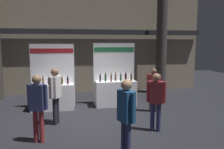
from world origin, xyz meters
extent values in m
plane|color=black|center=(0.00, 0.00, 0.00)|extent=(24.85, 24.85, 0.00)
cube|color=gray|center=(0.00, 4.57, 2.78)|extent=(12.42, 0.25, 5.55)
cube|color=#2D2D33|center=(0.00, 4.26, 3.05)|extent=(12.42, 0.20, 0.24)
cylinder|color=#423D38|center=(3.85, 3.61, 2.43)|extent=(0.52, 0.52, 4.85)
cube|color=white|center=(-1.29, 1.54, 0.48)|extent=(1.56, 0.60, 0.96)
cube|color=white|center=(-1.29, 1.88, 1.23)|extent=(1.64, 0.04, 2.46)
cube|color=maroon|center=(-1.29, 1.86, 2.20)|extent=(1.59, 0.01, 0.18)
cylinder|color=black|center=(-1.86, 1.57, 1.09)|extent=(0.07, 0.07, 0.25)
cylinder|color=black|center=(-1.86, 1.57, 1.25)|extent=(0.03, 0.03, 0.07)
cylinder|color=gold|center=(-1.86, 1.57, 1.29)|extent=(0.03, 0.03, 0.02)
cylinder|color=#472D14|center=(-1.63, 1.58, 1.09)|extent=(0.07, 0.07, 0.26)
cylinder|color=#472D14|center=(-1.63, 1.58, 1.25)|extent=(0.03, 0.03, 0.07)
cylinder|color=black|center=(-1.63, 1.58, 1.30)|extent=(0.03, 0.03, 0.02)
cylinder|color=black|center=(-1.42, 1.48, 1.07)|extent=(0.07, 0.07, 0.22)
cylinder|color=black|center=(-1.42, 1.48, 1.22)|extent=(0.03, 0.03, 0.09)
cylinder|color=red|center=(-1.42, 1.48, 1.28)|extent=(0.03, 0.03, 0.02)
cylinder|color=#19381E|center=(-1.16, 1.58, 1.09)|extent=(0.07, 0.07, 0.25)
cylinder|color=#19381E|center=(-1.16, 1.58, 1.25)|extent=(0.03, 0.03, 0.07)
cylinder|color=red|center=(-1.16, 1.58, 1.30)|extent=(0.03, 0.03, 0.02)
cylinder|color=#472D14|center=(-0.94, 1.47, 1.08)|extent=(0.07, 0.07, 0.24)
cylinder|color=#472D14|center=(-0.94, 1.47, 1.23)|extent=(0.03, 0.03, 0.06)
cylinder|color=gold|center=(-0.94, 1.47, 1.27)|extent=(0.03, 0.03, 0.02)
cylinder|color=black|center=(-0.73, 1.50, 1.09)|extent=(0.07, 0.07, 0.25)
cylinder|color=black|center=(-0.73, 1.50, 1.24)|extent=(0.03, 0.03, 0.06)
cylinder|color=black|center=(-0.73, 1.50, 1.28)|extent=(0.03, 0.03, 0.02)
cube|color=white|center=(1.14, 1.65, 0.50)|extent=(1.61, 0.60, 1.00)
cube|color=white|center=(1.14, 1.99, 1.25)|extent=(1.69, 0.04, 2.49)
cube|color=#1E6638|center=(1.14, 1.97, 2.24)|extent=(1.64, 0.01, 0.18)
cylinder|color=black|center=(0.51, 1.63, 1.12)|extent=(0.06, 0.06, 0.25)
cylinder|color=black|center=(0.51, 1.63, 1.28)|extent=(0.03, 0.03, 0.06)
cylinder|color=red|center=(0.51, 1.63, 1.32)|extent=(0.03, 0.03, 0.02)
cylinder|color=#19381E|center=(0.73, 1.66, 1.13)|extent=(0.07, 0.07, 0.27)
cylinder|color=#19381E|center=(0.73, 1.66, 1.31)|extent=(0.03, 0.03, 0.08)
cylinder|color=red|center=(0.73, 1.66, 1.35)|extent=(0.03, 0.03, 0.02)
cylinder|color=#472D14|center=(0.94, 1.56, 1.13)|extent=(0.06, 0.06, 0.26)
cylinder|color=#472D14|center=(0.94, 1.56, 1.30)|extent=(0.03, 0.03, 0.07)
cylinder|color=gold|center=(0.94, 1.56, 1.34)|extent=(0.03, 0.03, 0.02)
cylinder|color=#472D14|center=(1.14, 1.70, 1.13)|extent=(0.07, 0.07, 0.28)
cylinder|color=#472D14|center=(1.14, 1.70, 1.31)|extent=(0.03, 0.03, 0.08)
cylinder|color=gold|center=(1.14, 1.70, 1.36)|extent=(0.03, 0.03, 0.02)
cylinder|color=#19381E|center=(1.35, 1.66, 1.12)|extent=(0.07, 0.07, 0.25)
cylinder|color=#19381E|center=(1.35, 1.66, 1.30)|extent=(0.03, 0.03, 0.09)
cylinder|color=gold|center=(1.35, 1.66, 1.35)|extent=(0.03, 0.03, 0.02)
cylinder|color=black|center=(1.55, 1.67, 1.14)|extent=(0.08, 0.08, 0.28)
cylinder|color=black|center=(1.55, 1.67, 1.31)|extent=(0.03, 0.03, 0.07)
cylinder|color=black|center=(1.55, 1.67, 1.35)|extent=(0.03, 0.03, 0.02)
cylinder|color=#472D14|center=(1.75, 1.57, 1.12)|extent=(0.07, 0.07, 0.25)
cylinder|color=#472D14|center=(1.75, 1.57, 1.28)|extent=(0.03, 0.03, 0.07)
cylinder|color=black|center=(1.75, 1.57, 1.32)|extent=(0.03, 0.03, 0.02)
cylinder|color=#23232D|center=(2.25, 0.64, 0.38)|extent=(0.12, 0.12, 0.77)
cylinder|color=#23232D|center=(2.39, 0.58, 0.38)|extent=(0.12, 0.12, 0.77)
cube|color=maroon|center=(2.32, 0.61, 1.07)|extent=(0.41, 0.35, 0.61)
sphere|color=brown|center=(2.32, 0.61, 1.48)|extent=(0.21, 0.21, 0.21)
cylinder|color=maroon|center=(2.12, 0.69, 1.09)|extent=(0.08, 0.08, 0.58)
cylinder|color=maroon|center=(2.52, 0.52, 1.09)|extent=(0.08, 0.08, 0.58)
cylinder|color=#23232D|center=(-1.05, 0.00, 0.42)|extent=(0.12, 0.12, 0.83)
cylinder|color=#23232D|center=(-1.11, -0.14, 0.42)|extent=(0.12, 0.12, 0.83)
cube|color=silver|center=(-1.08, -0.07, 1.16)|extent=(0.35, 0.42, 0.66)
sphere|color=brown|center=(-1.08, -0.07, 1.61)|extent=(0.23, 0.23, 0.23)
cylinder|color=silver|center=(-0.99, 0.14, 1.18)|extent=(0.08, 0.08, 0.62)
cylinder|color=silver|center=(-1.18, -0.28, 1.18)|extent=(0.08, 0.08, 0.62)
cylinder|color=maroon|center=(-1.35, -1.35, 0.41)|extent=(0.12, 0.12, 0.82)
cylinder|color=maroon|center=(-1.50, -1.31, 0.41)|extent=(0.12, 0.12, 0.82)
cube|color=navy|center=(-1.43, -1.33, 1.15)|extent=(0.40, 0.33, 0.65)
sphere|color=#8C6647|center=(-1.43, -1.33, 1.59)|extent=(0.23, 0.23, 0.23)
cylinder|color=navy|center=(-1.22, -1.40, 1.16)|extent=(0.08, 0.08, 0.62)
cylinder|color=navy|center=(-1.63, -1.26, 1.16)|extent=(0.08, 0.08, 0.62)
cylinder|color=navy|center=(1.63, -1.12, 0.40)|extent=(0.12, 0.12, 0.80)
cylinder|color=navy|center=(1.79, -1.21, 0.40)|extent=(0.12, 0.12, 0.80)
cube|color=maroon|center=(1.71, -1.16, 1.11)|extent=(0.42, 0.35, 0.63)
sphere|color=#8C6647|center=(1.71, -1.16, 1.54)|extent=(0.22, 0.22, 0.22)
cylinder|color=maroon|center=(1.51, -1.06, 1.13)|extent=(0.08, 0.08, 0.60)
cylinder|color=maroon|center=(1.91, -1.27, 1.13)|extent=(0.08, 0.08, 0.60)
cylinder|color=navy|center=(0.48, -2.48, 0.42)|extent=(0.12, 0.12, 0.83)
cylinder|color=navy|center=(0.53, -2.62, 0.42)|extent=(0.12, 0.12, 0.83)
cube|color=navy|center=(0.50, -2.55, 1.16)|extent=(0.34, 0.42, 0.66)
sphere|color=tan|center=(0.50, -2.55, 1.61)|extent=(0.23, 0.23, 0.23)
cylinder|color=navy|center=(0.42, -2.34, 1.18)|extent=(0.08, 0.08, 0.63)
cylinder|color=navy|center=(0.59, -2.77, 1.18)|extent=(0.08, 0.08, 0.63)
camera|label=1|loc=(-0.60, -6.90, 2.42)|focal=35.73mm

